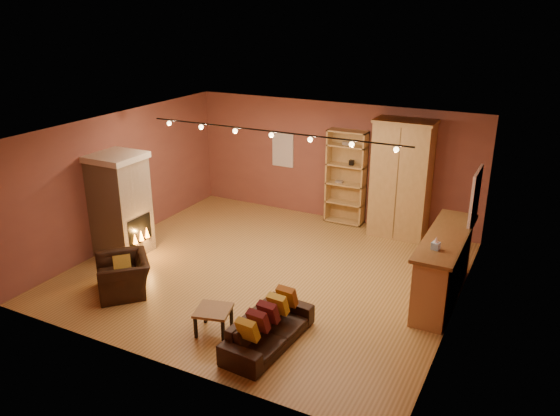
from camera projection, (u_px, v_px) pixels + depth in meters
The scene contains 16 objects.
floor at pixel (267, 271), 10.59m from camera, with size 7.00×7.00×0.00m, color olive.
ceiling at pixel (266, 129), 9.62m from camera, with size 7.00×7.00×0.00m, color brown.
back_wall at pixel (333, 162), 12.82m from camera, with size 7.00×0.02×2.80m, color brown.
left_wall at pixel (122, 178), 11.60m from camera, with size 0.02×6.50×2.80m, color brown.
right_wall at pixel (461, 238), 8.61m from camera, with size 0.02×6.50×2.80m, color brown.
fireplace at pixel (121, 205), 11.03m from camera, with size 1.01×0.98×2.12m.
back_window at pixel (283, 149), 13.30m from camera, with size 0.56×0.04×0.86m, color silver.
bookcase at pixel (347, 176), 12.64m from camera, with size 0.91×0.35×2.22m.
armoire at pixel (401, 179), 11.83m from camera, with size 1.28×0.73×2.61m.
bar_counter at pixel (443, 266), 9.44m from camera, with size 0.66×2.50×1.20m.
tissue_box at pixel (436, 244), 8.66m from camera, with size 0.14×0.14×0.22m.
right_window at pixel (475, 197), 9.70m from camera, with size 0.05×0.90×1.00m, color silver.
loveseat at pixel (268, 324), 8.19m from camera, with size 0.62×1.76×0.74m.
armchair at pixel (123, 269), 9.69m from camera, with size 1.19×1.17×0.88m.
coffee_table at pixel (213, 312), 8.52m from camera, with size 0.65×0.65×0.40m.
track_rail at pixel (271, 133), 9.83m from camera, with size 5.20×0.09×0.13m.
Camera 1 is at (4.56, -8.34, 4.85)m, focal length 35.00 mm.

